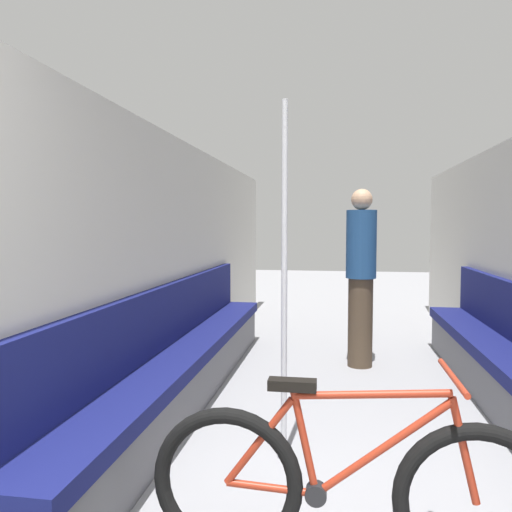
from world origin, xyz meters
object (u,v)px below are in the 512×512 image
Objects in this scene: bicycle at (346,488)px; passenger_standing at (361,275)px; bench_seat_row_left at (184,363)px; grab_pole_near at (284,287)px.

bicycle is 3.11m from passenger_standing.
bench_seat_row_left is at bearing 107.36° from passenger_standing.
bicycle is 0.93× the size of passenger_standing.
grab_pole_near reaches higher than bench_seat_row_left.
grab_pole_near reaches higher than bicycle.
bicycle is (1.25, -1.77, 0.02)m from bench_seat_row_left.
bench_seat_row_left is 2.02m from passenger_standing.
bicycle is at bearing -69.29° from grab_pole_near.
grab_pole_near is (0.89, -0.82, 0.74)m from bench_seat_row_left.
bench_seat_row_left is 2.71× the size of bicycle.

